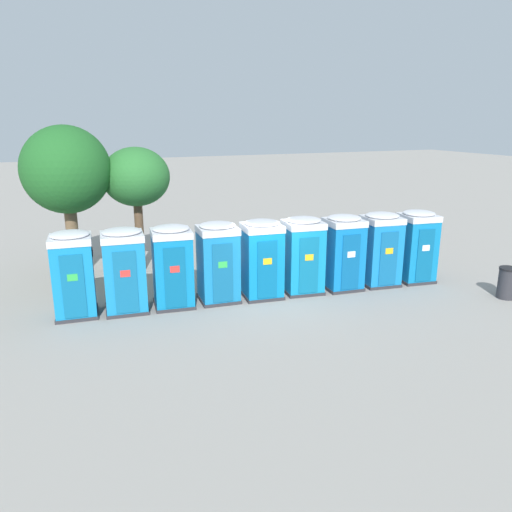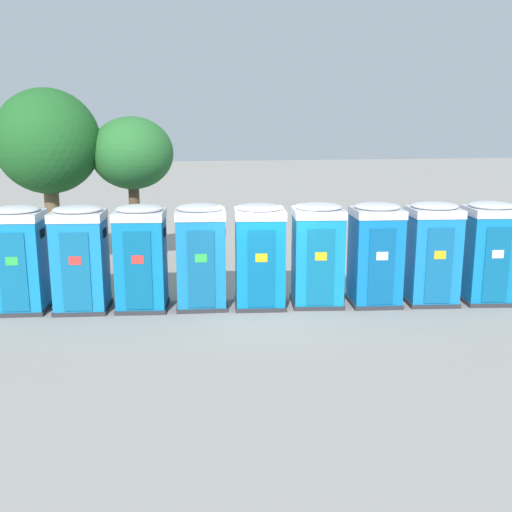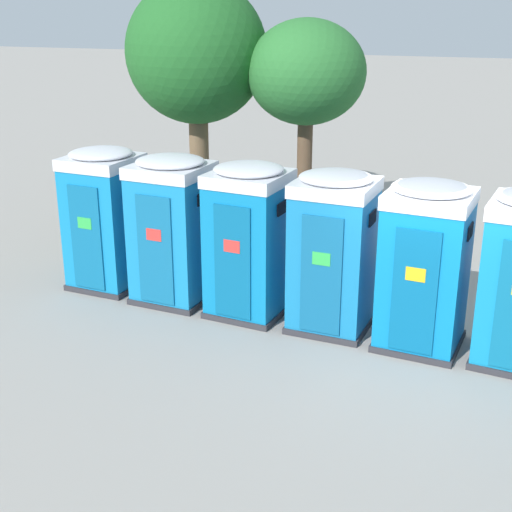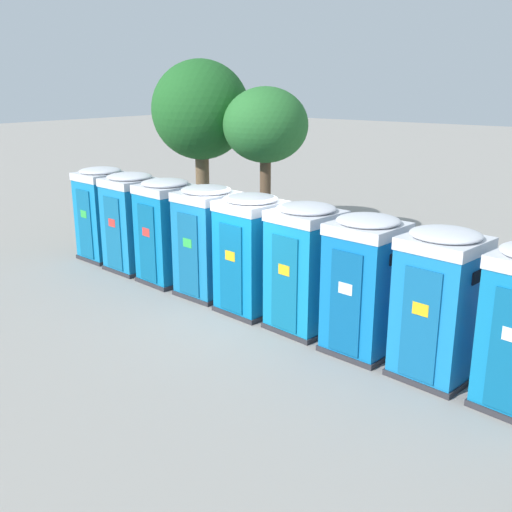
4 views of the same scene
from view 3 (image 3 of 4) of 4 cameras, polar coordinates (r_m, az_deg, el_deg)
ground_plane at (r=11.16m, az=12.73°, el=-7.08°), size 120.00×120.00×0.00m
portapotty_0 at (r=13.03m, az=-11.98°, el=3.00°), size 1.28×1.29×2.54m
portapotty_1 at (r=12.22m, az=-6.69°, el=2.18°), size 1.34×1.31×2.54m
portapotty_2 at (r=11.58m, az=-0.58°, el=1.32°), size 1.33×1.33×2.54m
portapotty_3 at (r=11.12m, az=6.20°, el=0.40°), size 1.30×1.29×2.54m
portapotty_4 at (r=10.74m, az=13.35°, el=-0.75°), size 1.34×1.32×2.54m
street_tree_0 at (r=15.20m, az=4.06°, el=14.28°), size 2.47×2.47×4.63m
street_tree_1 at (r=15.80m, az=-4.78°, el=15.80°), size 3.02×3.02×5.43m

